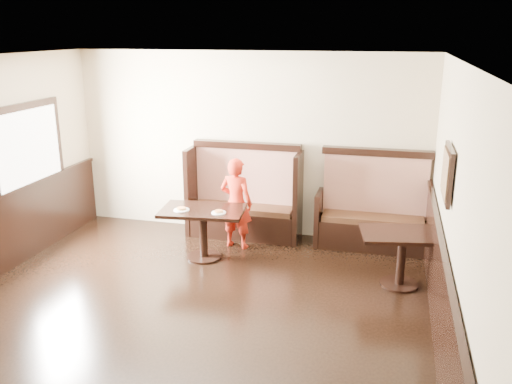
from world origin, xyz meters
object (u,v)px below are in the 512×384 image
(booth_main, at_px, (245,202))
(table_neighbor, at_px, (402,246))
(booth_neighbor, at_px, (373,215))
(child, at_px, (236,203))
(table_main, at_px, (203,221))

(booth_main, distance_m, table_neighbor, 2.66)
(booth_neighbor, relative_size, child, 1.22)
(table_neighbor, xyz_separation_m, child, (-2.34, 0.71, 0.14))
(booth_main, relative_size, table_main, 1.45)
(table_neighbor, distance_m, child, 2.45)
(booth_main, xyz_separation_m, child, (0.01, -0.52, 0.15))
(booth_main, height_order, table_neighbor, booth_main)
(table_main, bearing_deg, child, 51.15)
(table_main, bearing_deg, table_neighbor, -10.34)
(booth_neighbor, xyz_separation_m, child, (-1.94, -0.51, 0.19))
(table_neighbor, relative_size, child, 0.83)
(booth_neighbor, relative_size, table_neighbor, 1.47)
(booth_neighbor, xyz_separation_m, table_neighbor, (0.41, -1.23, 0.05))
(booth_neighbor, relative_size, table_main, 1.37)
(child, bearing_deg, table_main, 65.57)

